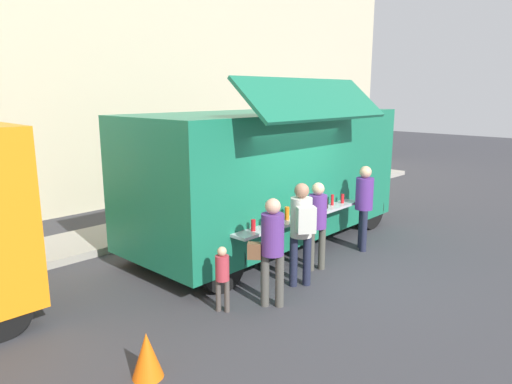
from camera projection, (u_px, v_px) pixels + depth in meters
name	position (u px, v px, depth m)	size (l,w,h in m)	color
ground_plane	(326.00, 272.00, 8.39)	(60.00, 60.00, 0.00)	#38383D
curb_strip	(32.00, 256.00, 9.02)	(28.00, 1.60, 0.15)	#9E998E
food_truck_main	(270.00, 172.00, 9.75)	(6.32, 3.38, 3.44)	#197352
traffic_cone_orange	(147.00, 355.00, 5.24)	(0.36, 0.36, 0.55)	orange
trash_bin	(303.00, 180.00, 14.44)	(0.60, 0.60, 1.03)	#2B6038
customer_front_ordering	(317.00, 218.00, 8.30)	(0.33, 0.33, 1.63)	#4B4A41
customer_mid_with_backpack	(302.00, 225.00, 7.55)	(0.51, 0.57, 1.76)	#1E2238
customer_rear_waiting	(272.00, 243.00, 6.85)	(0.46, 0.51, 1.69)	#4B4A43
customer_extra_browsing	(364.00, 200.00, 9.39)	(0.36, 0.36, 1.75)	#1F2338
child_near_queue	(222.00, 273.00, 6.76)	(0.21, 0.21, 1.01)	#4D4641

